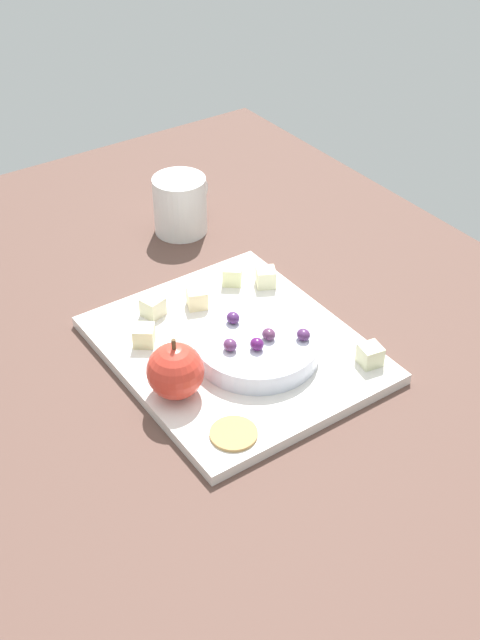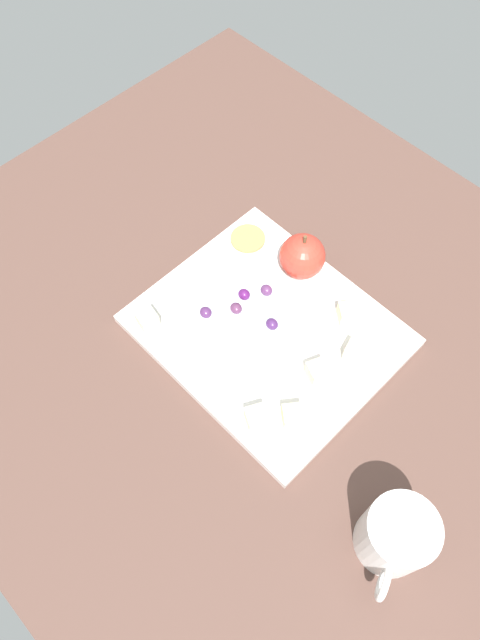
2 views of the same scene
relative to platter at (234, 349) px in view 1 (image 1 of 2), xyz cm
name	(u,v)px [view 1 (image 1 of 2)]	position (x,y,z in cm)	size (l,w,h in cm)	color
table	(219,348)	(-4.52, 0.58, -3.04)	(115.45, 88.90, 4.66)	brown
platter	(234,349)	(0.00, 0.00, 0.00)	(32.94, 28.07, 1.42)	silver
serving_dish	(257,346)	(3.02, 1.25, 1.96)	(15.12, 15.12, 2.51)	silver
apple_whole	(175,371)	(3.47, -10.35, 3.99)	(6.57, 6.57, 6.57)	red
apple_stem	(174,344)	(3.47, -10.35, 7.88)	(0.50, 0.50, 1.20)	brown
cheese_cube_0	(153,307)	(-11.06, -5.11, 1.96)	(2.51, 2.51, 2.51)	beige
cheese_cube_1	(200,297)	(-9.43, 1.03, 1.96)	(2.51, 2.51, 2.51)	beige
cheese_cube_2	(266,277)	(-8.25, 10.77, 1.96)	(2.51, 2.51, 2.51)	beige
cheese_cube_3	(370,355)	(12.04, 11.33, 1.96)	(2.51, 2.51, 2.51)	beige
cheese_cube_4	(232,275)	(-11.31, 7.37, 1.96)	(2.51, 2.51, 2.51)	beige
cheese_cube_5	(144,336)	(-6.49, -8.96, 1.96)	(2.51, 2.51, 2.51)	beige
cracker_0	(234,434)	(12.75, -8.78, 0.91)	(5.24, 5.24, 0.40)	#AF864D
grape_0	(257,344)	(4.73, -0.02, 3.98)	(1.72, 1.55, 1.52)	#54185B
grape_1	(231,319)	(-1.11, 0.22, 3.93)	(1.72, 1.55, 1.42)	#48245A
grape_2	(269,334)	(3.96, 2.26, 3.91)	(1.72, 1.55, 1.39)	#592E4F
grape_3	(230,345)	(3.08, -2.69, 3.97)	(1.72, 1.55, 1.50)	#592E5A
grape_4	(303,335)	(6.36, 5.61, 3.91)	(1.72, 1.55, 1.39)	#4F2857
cup	(180,205)	(-29.09, 10.07, 3.69)	(7.97, 10.74, 8.80)	white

